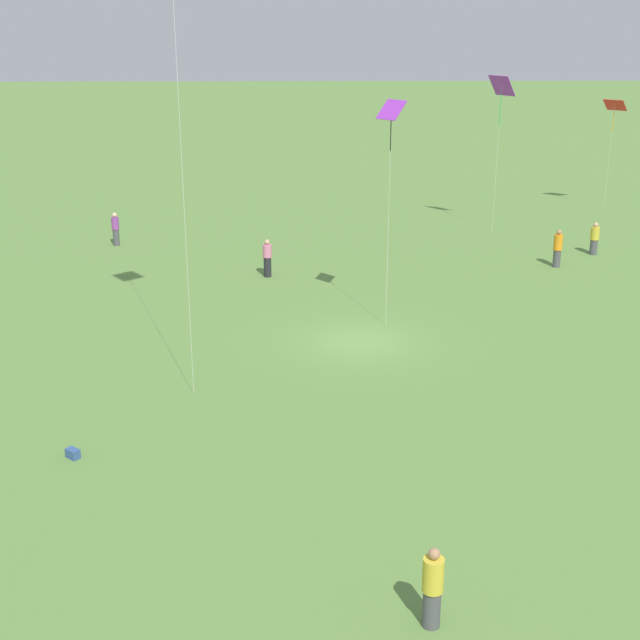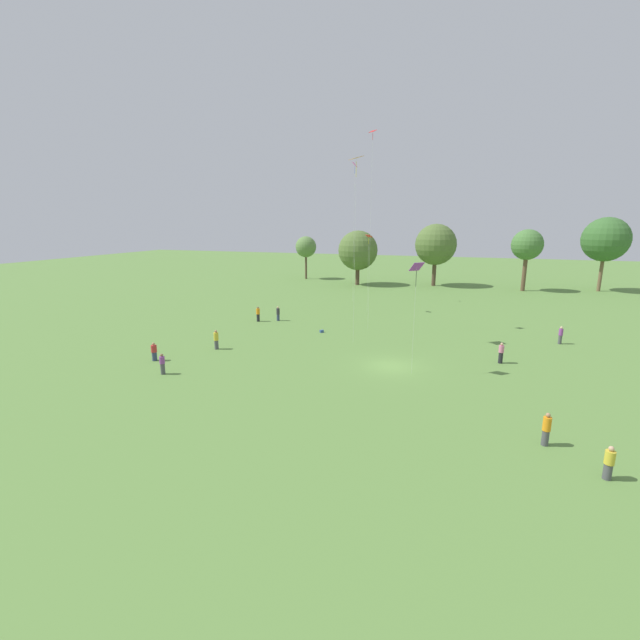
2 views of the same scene
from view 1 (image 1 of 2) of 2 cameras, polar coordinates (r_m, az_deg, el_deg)
The scene contains 10 objects.
ground_plane at distance 33.49m, azimuth 2.51°, elevation -1.37°, with size 240.00×240.00×0.00m, color #5B843D.
person_1 at distance 47.06m, azimuth 17.16°, elevation 4.99°, with size 0.61×0.61×1.65m.
person_2 at distance 41.28m, azimuth -3.39°, elevation 3.96°, with size 0.47×0.47×1.77m.
person_4 at distance 44.25m, azimuth 14.97°, elevation 4.44°, with size 0.55×0.55×1.84m.
person_6 at distance 47.91m, azimuth -12.95°, elevation 5.69°, with size 0.52×0.52×1.74m.
person_8 at distance 18.78m, azimuth 7.21°, elevation -16.66°, with size 0.57×0.57×1.83m.
kite_1 at distance 56.89m, azimuth 18.35°, elevation 12.80°, with size 1.52×1.57×6.68m.
kite_3 at distance 33.37m, azimuth 4.58°, elevation 12.81°, with size 1.14×1.13×8.67m.
kite_4 at distance 49.36m, azimuth 11.54°, elevation 14.29°, with size 1.49×1.42×8.45m.
picnic_bag_0 at distance 26.01m, azimuth -15.54°, elevation -8.23°, with size 0.44×0.46×0.27m.
Camera 1 is at (-31.21, 2.11, 11.95)m, focal length 50.00 mm.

